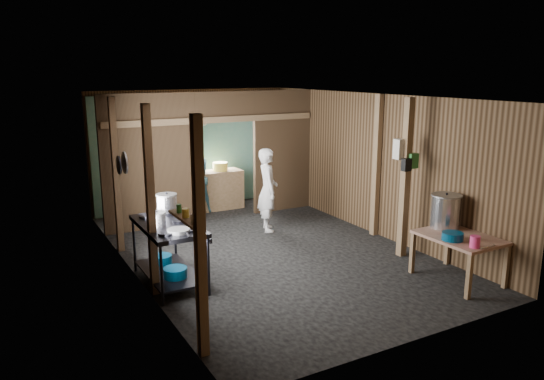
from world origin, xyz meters
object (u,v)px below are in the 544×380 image
stock_pot (446,212)px  yellow_tub (220,166)px  prep_table (458,258)px  stove_pot_large (167,204)px  pink_bucket (475,242)px  gas_range (169,254)px  cook (268,190)px

stock_pot → yellow_tub: size_ratio=1.61×
prep_table → stove_pot_large: 4.38m
prep_table → pink_bucket: bearing=-115.6°
stock_pot → pink_bucket: 0.95m
stock_pot → prep_table: bearing=-108.7°
gas_range → stock_pot: bearing=-21.6°
pink_bucket → cook: bearing=104.8°
cook → stock_pot: bearing=-137.3°
stove_pot_large → prep_table: bearing=-35.1°
gas_range → yellow_tub: 4.23m
stove_pot_large → stock_pot: stove_pot_large is taller
gas_range → yellow_tub: size_ratio=4.58×
prep_table → cook: cook is taller
prep_table → stock_pot: size_ratio=2.15×
gas_range → prep_table: size_ratio=1.32×
yellow_tub → prep_table: bearing=-75.7°
gas_range → pink_bucket: 4.25m
gas_range → stove_pot_large: (0.17, 0.55, 0.58)m
stove_pot_large → pink_bucket: 4.44m
cook → pink_bucket: bearing=-146.9°
cook → prep_table: bearing=-142.0°
prep_table → pink_bucket: (-0.21, -0.44, 0.42)m
pink_bucket → stove_pot_large: bearing=138.6°
yellow_tub → stove_pot_large: bearing=-126.1°
stock_pot → pink_bucket: size_ratio=3.28×
stove_pot_large → stock_pot: size_ratio=0.60×
stove_pot_large → cook: size_ratio=0.20×
stock_pot → yellow_tub: bearing=107.0°
yellow_tub → cook: bearing=-86.0°
pink_bucket → yellow_tub: size_ratio=0.49×
pink_bucket → prep_table: bearing=64.4°
pink_bucket → cook: cook is taller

